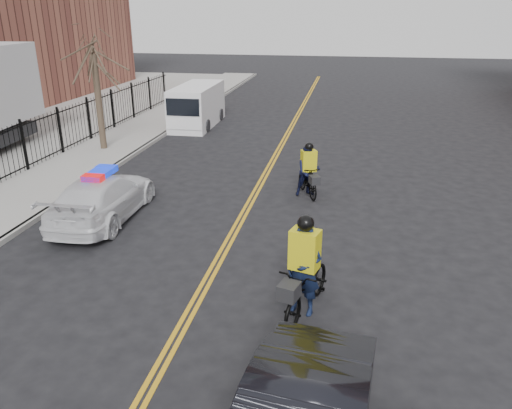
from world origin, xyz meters
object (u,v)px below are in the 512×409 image
Objects in this scene: police_cruiser at (103,197)px; cyclist_near at (303,280)px; cargo_van at (197,107)px; cyclist_far at (308,175)px.

cyclist_near is at bearing 146.93° from police_cruiser.
police_cruiser is 0.92× the size of cargo_van.
police_cruiser is 6.61m from cyclist_far.
cargo_van is 11.86m from cyclist_far.
cyclist_near is (7.33, -16.69, -0.29)m from cargo_van.
cyclist_near is at bearing -67.32° from cargo_van.
cyclist_far is (-0.51, 6.99, -0.03)m from cyclist_near.
cargo_van reaches higher than police_cruiser.
police_cruiser is 2.01× the size of cyclist_near.
cyclist_near is 7.01m from cyclist_far.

